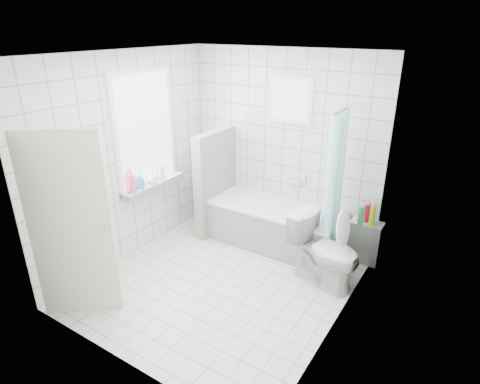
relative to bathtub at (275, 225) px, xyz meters
The scene contains 19 objects.
ground 1.17m from the bathtub, 95.92° to the right, with size 3.00×3.00×0.00m, color white.
ceiling 2.57m from the bathtub, 95.92° to the right, with size 3.00×3.00×0.00m, color white.
wall_back 1.08m from the bathtub, 107.28° to the left, with size 2.80×0.02×2.60m, color white.
wall_front 2.81m from the bathtub, 92.54° to the right, with size 2.80×0.02×2.60m, color white.
wall_left 2.14m from the bathtub, 143.43° to the right, with size 0.02×3.00×2.60m, color white.
wall_right 1.98m from the bathtub, 41.24° to the right, with size 0.02×3.00×2.60m, color white.
window_left 2.14m from the bathtub, 150.73° to the right, with size 0.01×0.90×1.40m, color white.
window_back 1.69m from the bathtub, 92.89° to the left, with size 0.50×0.01×0.50m, color white.
window_sill 1.74m from the bathtub, 149.96° to the right, with size 0.18×1.02×0.08m, color white.
door 2.68m from the bathtub, 114.13° to the right, with size 0.04×0.80×2.00m, color silver.
bathtub is the anchor object (origin of this frame).
partition_wall 1.06m from the bathtub, behind, with size 0.15×0.85×1.50m, color white.
tiled_ledge 1.20m from the bathtub, 12.26° to the left, with size 0.40×0.24×0.55m, color white.
toilet 1.04m from the bathtub, 28.15° to the right, with size 0.48×0.84×0.86m, color white.
curtain_rod 1.90m from the bathtub, ahead, with size 0.02×0.02×0.80m, color silver.
shower_curtain 1.17m from the bathtub, 10.54° to the right, with size 0.14×0.48×1.78m, color #55F9EC, non-canonical shape.
tub_faucet 0.66m from the bathtub, 73.38° to the left, with size 0.18×0.06×0.06m, color silver.
sill_bottles 1.88m from the bathtub, 145.24° to the right, with size 0.20×0.68×0.33m.
ledge_bottles 1.25m from the bathtub, 10.85° to the left, with size 0.19×0.20×0.27m.
Camera 1 is at (2.35, -3.29, 2.87)m, focal length 30.00 mm.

